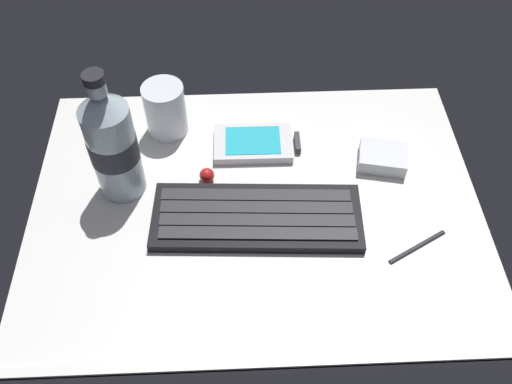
# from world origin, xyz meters

# --- Properties ---
(ground_plane) EXTENTS (0.64, 0.48, 0.03)m
(ground_plane) POSITION_xyz_m (0.00, -0.00, -0.01)
(ground_plane) COLOR silver
(keyboard) EXTENTS (0.30, 0.13, 0.02)m
(keyboard) POSITION_xyz_m (0.00, -0.03, 0.01)
(keyboard) COLOR black
(keyboard) RESTS_ON ground_plane
(handheld_device) EXTENTS (0.13, 0.08, 0.02)m
(handheld_device) POSITION_xyz_m (0.01, 0.11, 0.01)
(handheld_device) COLOR silver
(handheld_device) RESTS_ON ground_plane
(juice_cup) EXTENTS (0.06, 0.06, 0.09)m
(juice_cup) POSITION_xyz_m (-0.13, 0.16, 0.04)
(juice_cup) COLOR silver
(juice_cup) RESTS_ON ground_plane
(water_bottle) EXTENTS (0.07, 0.07, 0.21)m
(water_bottle) POSITION_xyz_m (-0.19, 0.04, 0.09)
(water_bottle) COLOR silver
(water_bottle) RESTS_ON ground_plane
(charger_block) EXTENTS (0.08, 0.07, 0.02)m
(charger_block) POSITION_xyz_m (0.19, 0.07, 0.01)
(charger_block) COLOR silver
(charger_block) RESTS_ON ground_plane
(trackball_mouse) EXTENTS (0.02, 0.02, 0.02)m
(trackball_mouse) POSITION_xyz_m (-0.07, 0.05, 0.01)
(trackball_mouse) COLOR red
(trackball_mouse) RESTS_ON ground_plane
(stylus_pen) EXTENTS (0.09, 0.05, 0.01)m
(stylus_pen) POSITION_xyz_m (0.21, -0.08, 0.00)
(stylus_pen) COLOR #26262B
(stylus_pen) RESTS_ON ground_plane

